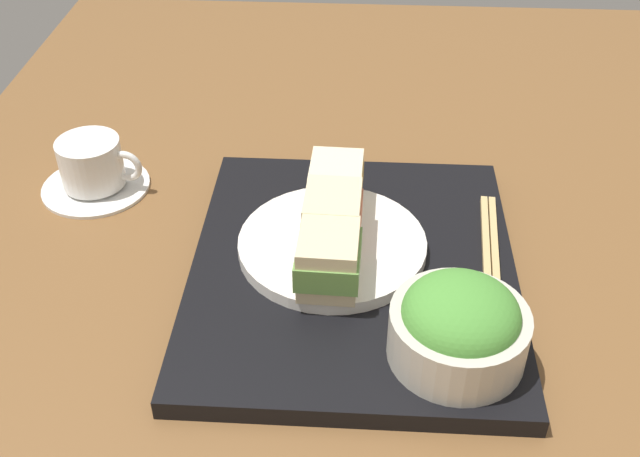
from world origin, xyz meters
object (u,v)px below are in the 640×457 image
sandwich_middle (333,218)px  chopsticks_pair (491,256)px  sandwich_far (336,184)px  salad_bowl (459,326)px  coffee_cup (93,168)px  sandwich_plate (332,245)px  sandwich_near (328,259)px

sandwich_middle → chopsticks_pair: sandwich_middle is taller
sandwich_middle → sandwich_far: bearing=-0.7°
sandwich_middle → sandwich_far: (6.37, -0.08, -0.30)cm
salad_bowl → coffee_cup: 47.55cm
sandwich_plate → sandwich_middle: size_ratio=2.68×
sandwich_far → sandwich_plate: bearing=179.3°
sandwich_middle → coffee_cup: sandwich_middle is taller
sandwich_plate → coffee_cup: coffee_cup is taller
sandwich_middle → chopsticks_pair: size_ratio=0.36×
sandwich_near → chopsticks_pair: 17.48cm
sandwich_near → chopsticks_pair: sandwich_near is taller
sandwich_near → sandwich_far: size_ratio=1.03×
chopsticks_pair → coffee_cup: coffee_cup is taller
sandwich_near → sandwich_plate: bearing=-0.7°
sandwich_middle → sandwich_far: sandwich_middle is taller
sandwich_middle → sandwich_far: 6.38cm
coffee_cup → sandwich_plate: bearing=-113.6°
sandwich_plate → coffee_cup: bearing=66.4°
sandwich_middle → chopsticks_pair: 16.39cm
sandwich_near → salad_bowl: bearing=-122.5°
sandwich_near → coffee_cup: sandwich_near is taller
sandwich_far → salad_bowl: 22.99cm
sandwich_plate → sandwich_far: bearing=-0.7°
sandwich_near → salad_bowl: 13.57cm
chopsticks_pair → sandwich_far: bearing=66.6°
sandwich_plate → sandwich_far: 7.12cm
sandwich_plate → coffee_cup: (12.37, 28.35, 0.10)cm
chopsticks_pair → sandwich_middle: bearing=88.3°
sandwich_far → chopsticks_pair: sandwich_far is taller
sandwich_middle → salad_bowl: bearing=-140.3°
sandwich_plate → sandwich_middle: 3.47cm
chopsticks_pair → sandwich_near: bearing=110.2°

